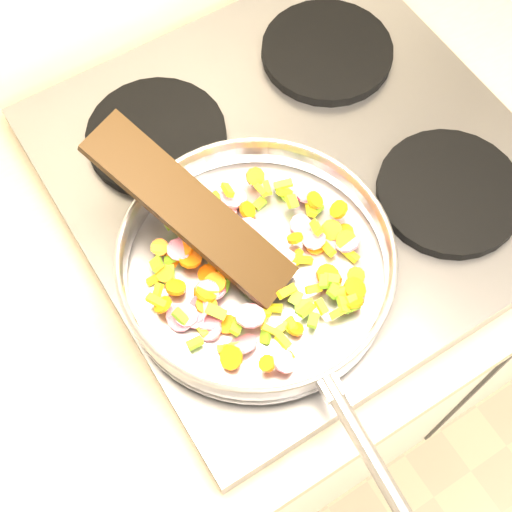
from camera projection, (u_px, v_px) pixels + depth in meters
cooktop at (299, 175)px, 0.97m from camera, size 0.60×0.60×0.04m
grate_fl at (267, 298)px, 0.86m from camera, size 0.19×0.19×0.02m
grate_fr at (450, 192)px, 0.92m from camera, size 0.19×0.19×0.02m
grate_bl at (156, 136)px, 0.96m from camera, size 0.19×0.19×0.02m
grate_br at (327, 51)px, 1.03m from camera, size 0.19×0.19×0.02m
saute_pan at (257, 264)px, 0.84m from camera, size 0.36×0.53×0.06m
vegetable_heap at (252, 270)px, 0.84m from camera, size 0.27×0.26×0.05m
wooden_spatula at (191, 210)px, 0.82m from camera, size 0.16×0.27×0.11m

